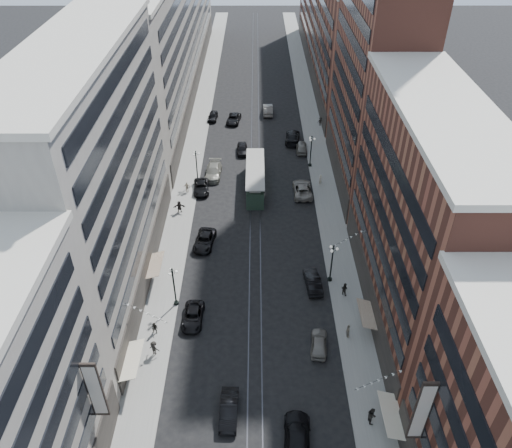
{
  "coord_description": "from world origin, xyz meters",
  "views": [
    {
      "loc": [
        0.08,
        -13.1,
        42.51
      ],
      "look_at": [
        0.11,
        37.09,
        5.0
      ],
      "focal_mm": 35.0,
      "sensor_mm": 36.0,
      "label": 1
    }
  ],
  "objects_px": {
    "car_10": "(313,282)",
    "car_extra_0": "(201,187)",
    "pedestrian_4": "(348,331)",
    "car_4": "(319,343)",
    "car_14": "(268,110)",
    "lamppost_sw_mid": "(197,165)",
    "pedestrian_extra_0": "(154,348)",
    "lamppost_se_mid": "(311,150)",
    "car_extra_1": "(301,147)",
    "car_9": "(213,116)",
    "car_5": "(229,410)",
    "car_11": "(302,189)",
    "pedestrian_8": "(320,180)",
    "lamppost_se_far": "(332,262)",
    "pedestrian_5": "(179,207)",
    "car_8": "(213,171)",
    "car_extra_2": "(234,119)",
    "car_6": "(297,438)",
    "car_13": "(242,149)",
    "lamppost_sw_far": "(174,285)",
    "pedestrian_9": "(320,122)",
    "car_7": "(204,240)",
    "car_12": "(293,137)",
    "pedestrian_2": "(155,329)",
    "streetcar": "(255,179)",
    "car_2": "(193,316)",
    "pedestrian_6": "(187,187)",
    "pedestrian_extra_1": "(372,415)",
    "pedestrian_7": "(344,289)"
  },
  "relations": [
    {
      "from": "streetcar",
      "to": "car_extra_0",
      "type": "height_order",
      "value": "streetcar"
    },
    {
      "from": "lamppost_sw_mid",
      "to": "car_9",
      "type": "distance_m",
      "value": 23.52
    },
    {
      "from": "car_10",
      "to": "pedestrian_4",
      "type": "bearing_deg",
      "value": 105.66
    },
    {
      "from": "car_10",
      "to": "pedestrian_7",
      "type": "height_order",
      "value": "pedestrian_7"
    },
    {
      "from": "lamppost_sw_mid",
      "to": "car_extra_2",
      "type": "height_order",
      "value": "lamppost_sw_mid"
    },
    {
      "from": "lamppost_sw_mid",
      "to": "pedestrian_9",
      "type": "distance_m",
      "value": 29.83
    },
    {
      "from": "car_14",
      "to": "lamppost_se_mid",
      "type": "bearing_deg",
      "value": 107.41
    },
    {
      "from": "car_6",
      "to": "pedestrian_6",
      "type": "xyz_separation_m",
      "value": [
        -14.27,
        41.04,
        0.18
      ]
    },
    {
      "from": "car_6",
      "to": "car_13",
      "type": "xyz_separation_m",
      "value": [
        -6.03,
        53.86,
        -0.1
      ]
    },
    {
      "from": "car_13",
      "to": "car_14",
      "type": "bearing_deg",
      "value": 71.16
    },
    {
      "from": "lamppost_se_mid",
      "to": "car_12",
      "type": "bearing_deg",
      "value": 104.7
    },
    {
      "from": "pedestrian_9",
      "to": "car_8",
      "type": "bearing_deg",
      "value": -150.59
    },
    {
      "from": "lamppost_sw_mid",
      "to": "lamppost_se_far",
      "type": "distance_m",
      "value": 29.45
    },
    {
      "from": "car_8",
      "to": "lamppost_sw_mid",
      "type": "bearing_deg",
      "value": -138.27
    },
    {
      "from": "pedestrian_9",
      "to": "pedestrian_extra_0",
      "type": "bearing_deg",
      "value": -127.11
    },
    {
      "from": "lamppost_se_mid",
      "to": "car_extra_1",
      "type": "distance_m",
      "value": 5.95
    },
    {
      "from": "lamppost_sw_far",
      "to": "pedestrian_9",
      "type": "height_order",
      "value": "lamppost_sw_far"
    },
    {
      "from": "lamppost_se_far",
      "to": "pedestrian_8",
      "type": "height_order",
      "value": "lamppost_se_far"
    },
    {
      "from": "car_7",
      "to": "car_extra_0",
      "type": "height_order",
      "value": "car_7"
    },
    {
      "from": "car_5",
      "to": "car_11",
      "type": "distance_m",
      "value": 39.16
    },
    {
      "from": "car_13",
      "to": "pedestrian_5",
      "type": "relative_size",
      "value": 2.4
    },
    {
      "from": "car_8",
      "to": "pedestrian_extra_1",
      "type": "distance_m",
      "value": 47.3
    },
    {
      "from": "lamppost_se_far",
      "to": "pedestrian_9",
      "type": "bearing_deg",
      "value": 85.65
    },
    {
      "from": "lamppost_se_mid",
      "to": "car_6",
      "type": "bearing_deg",
      "value": -96.35
    },
    {
      "from": "pedestrian_2",
      "to": "car_12",
      "type": "xyz_separation_m",
      "value": [
        17.73,
        45.61,
        -0.04
      ]
    },
    {
      "from": "lamppost_sw_mid",
      "to": "pedestrian_extra_0",
      "type": "xyz_separation_m",
      "value": [
        -1.33,
        -34.23,
        -2.05
      ]
    },
    {
      "from": "car_8",
      "to": "car_10",
      "type": "height_order",
      "value": "car_8"
    },
    {
      "from": "car_2",
      "to": "car_7",
      "type": "distance_m",
      "value": 13.61
    },
    {
      "from": "car_6",
      "to": "pedestrian_6",
      "type": "height_order",
      "value": "pedestrian_6"
    },
    {
      "from": "car_4",
      "to": "car_extra_1",
      "type": "relative_size",
      "value": 0.89
    },
    {
      "from": "pedestrian_2",
      "to": "pedestrian_5",
      "type": "height_order",
      "value": "pedestrian_5"
    },
    {
      "from": "lamppost_sw_mid",
      "to": "car_9",
      "type": "height_order",
      "value": "lamppost_sw_mid"
    },
    {
      "from": "car_4",
      "to": "car_14",
      "type": "xyz_separation_m",
      "value": [
        -4.25,
        59.43,
        0.17
      ]
    },
    {
      "from": "lamppost_sw_far",
      "to": "car_7",
      "type": "distance_m",
      "value": 11.62
    },
    {
      "from": "pedestrian_8",
      "to": "lamppost_se_mid",
      "type": "bearing_deg",
      "value": -121.5
    },
    {
      "from": "lamppost_se_far",
      "to": "pedestrian_8",
      "type": "bearing_deg",
      "value": 87.23
    },
    {
      "from": "pedestrian_5",
      "to": "car_extra_1",
      "type": "distance_m",
      "value": 26.91
    },
    {
      "from": "car_4",
      "to": "car_extra_2",
      "type": "bearing_deg",
      "value": -71.55
    },
    {
      "from": "car_4",
      "to": "pedestrian_4",
      "type": "height_order",
      "value": "pedestrian_4"
    },
    {
      "from": "pedestrian_extra_1",
      "to": "pedestrian_extra_0",
      "type": "bearing_deg",
      "value": 59.5
    },
    {
      "from": "pedestrian_4",
      "to": "car_7",
      "type": "height_order",
      "value": "pedestrian_4"
    },
    {
      "from": "lamppost_sw_far",
      "to": "car_4",
      "type": "bearing_deg",
      "value": -21.51
    },
    {
      "from": "pedestrian_9",
      "to": "pedestrian_8",
      "type": "bearing_deg",
      "value": -110.21
    },
    {
      "from": "car_10",
      "to": "car_extra_0",
      "type": "height_order",
      "value": "car_10"
    },
    {
      "from": "pedestrian_8",
      "to": "car_extra_0",
      "type": "bearing_deg",
      "value": -36.83
    },
    {
      "from": "car_7",
      "to": "car_12",
      "type": "bearing_deg",
      "value": 73.01
    },
    {
      "from": "pedestrian_2",
      "to": "car_10",
      "type": "bearing_deg",
      "value": 33.54
    },
    {
      "from": "car_9",
      "to": "pedestrian_extra_0",
      "type": "xyz_separation_m",
      "value": [
        -2.13,
        -57.62,
        0.31
      ]
    },
    {
      "from": "lamppost_se_far",
      "to": "car_9",
      "type": "height_order",
      "value": "lamppost_se_far"
    },
    {
      "from": "car_12",
      "to": "pedestrian_4",
      "type": "bearing_deg",
      "value": 100.13
    }
  ]
}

